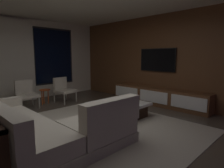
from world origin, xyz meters
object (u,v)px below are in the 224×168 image
accent_chair_near_window (63,88)px  accent_chair_by_curtain (26,93)px  sectional_couch (40,129)px  side_stool (45,92)px  book_stack_on_coffee_table (116,102)px  media_console (159,97)px  mounted_tv (157,60)px  coffee_table (119,110)px

accent_chair_near_window → accent_chair_by_curtain: size_ratio=1.00×
accent_chair_by_curtain → sectional_couch: bearing=-106.7°
sectional_couch → side_stool: sectional_couch is taller
book_stack_on_coffee_table → media_console: 1.76m
media_console → mounted_tv: mounted_tv is taller
book_stack_on_coffee_table → mounted_tv: 2.17m
book_stack_on_coffee_table → accent_chair_near_window: bearing=90.9°
side_stool → mounted_tv: (2.55, -2.31, 0.98)m
sectional_couch → mounted_tv: bearing=4.3°
accent_chair_by_curtain → mounted_tv: mounted_tv is taller
accent_chair_by_curtain → book_stack_on_coffee_table: bearing=-64.5°
book_stack_on_coffee_table → accent_chair_by_curtain: (-1.17, 2.45, 0.05)m
sectional_couch → accent_chair_by_curtain: size_ratio=3.21×
accent_chair_by_curtain → accent_chair_near_window: bearing=-6.5°
accent_chair_by_curtain → mounted_tv: bearing=-36.9°
mounted_tv → accent_chair_by_curtain: bearing=143.1°
coffee_table → book_stack_on_coffee_table: bearing=156.3°
coffee_table → side_stool: size_ratio=2.52×
sectional_couch → accent_chair_near_window: size_ratio=3.21×
book_stack_on_coffee_table → accent_chair_by_curtain: size_ratio=0.32×
mounted_tv → media_console: bearing=-132.5°
side_stool → accent_chair_near_window: bearing=-10.3°
sectional_couch → accent_chair_near_window: sectional_couch is taller
accent_chair_near_window → coffee_table: bearing=-87.5°
coffee_table → media_console: 1.69m
side_stool → mounted_tv: bearing=-42.2°
sectional_couch → side_stool: size_ratio=5.43×
accent_chair_near_window → side_stool: size_ratio=1.70×
accent_chair_near_window → accent_chair_by_curtain: same height
accent_chair_by_curtain → side_stool: (0.56, -0.03, -0.06)m
accent_chair_near_window → accent_chair_by_curtain: bearing=173.5°
accent_chair_near_window → media_console: 3.00m
sectional_couch → mounted_tv: 4.05m
coffee_table → book_stack_on_coffee_table: 0.21m
accent_chair_by_curtain → media_console: bearing=-40.9°
book_stack_on_coffee_table → side_stool: size_ratio=0.54×
book_stack_on_coffee_table → accent_chair_near_window: (-0.04, 2.32, 0.05)m
mounted_tv → sectional_couch: bearing=-175.7°
accent_chair_near_window → side_stool: (-0.58, 0.10, -0.06)m
book_stack_on_coffee_table → mounted_tv: bearing=3.5°
coffee_table → accent_chair_near_window: size_ratio=1.49×
accent_chair_by_curtain → coffee_table: bearing=-63.6°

